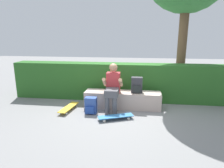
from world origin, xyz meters
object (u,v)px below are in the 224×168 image
skateboard_beside_bench (69,107)px  backpack_on_bench (137,85)px  bench_main (122,100)px  skateboard_near_person (116,116)px  backpack_on_ground (91,106)px  person_skater (113,86)px

skateboard_beside_bench → backpack_on_bench: (1.70, 0.38, 0.54)m
bench_main → skateboard_beside_bench: (-1.33, -0.39, -0.14)m
skateboard_near_person → backpack_on_bench: size_ratio=2.04×
bench_main → skateboard_beside_bench: bearing=-163.6°
bench_main → skateboard_beside_bench: bench_main is taller
skateboard_beside_bench → backpack_on_bench: bearing=12.7°
backpack_on_ground → backpack_on_bench: bearing=24.5°
person_skater → skateboard_near_person: size_ratio=1.44×
person_skater → backpack_on_bench: bearing=18.7°
bench_main → skateboard_near_person: 0.82m
bench_main → skateboard_beside_bench: size_ratio=2.40×
backpack_on_bench → backpack_on_ground: 1.27m
skateboard_near_person → skateboard_beside_bench: bearing=161.9°
bench_main → skateboard_near_person: (-0.09, -0.80, -0.14)m
bench_main → skateboard_near_person: size_ratio=2.41×
bench_main → person_skater: bearing=-138.0°
skateboard_near_person → skateboard_beside_bench: size_ratio=1.00×
bench_main → person_skater: size_ratio=1.67×
backpack_on_bench → backpack_on_ground: bearing=-155.5°
person_skater → skateboard_beside_bench: person_skater is taller
person_skater → skateboard_beside_bench: 1.25m
bench_main → backpack_on_bench: 0.54m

